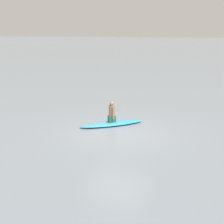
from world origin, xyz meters
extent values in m
plane|color=gray|center=(0.00, 0.00, 0.00)|extent=(400.00, 400.00, 0.00)
ellipsoid|color=#339EC6|center=(0.63, -0.87, 0.07)|extent=(2.51, 2.45, 0.14)
cube|color=#26664C|center=(0.63, -0.87, 0.28)|extent=(0.38, 0.38, 0.28)
cylinder|color=#9E7051|center=(0.63, -0.87, 0.63)|extent=(0.37, 0.37, 0.47)
sphere|color=#9E7051|center=(0.63, -0.87, 0.95)|extent=(0.19, 0.19, 0.19)
cylinder|color=#9E7051|center=(0.52, -0.75, 0.57)|extent=(0.11, 0.11, 0.51)
cylinder|color=#9E7051|center=(0.74, -0.98, 0.57)|extent=(0.11, 0.11, 0.51)
camera|label=1|loc=(-4.40, 11.30, 3.92)|focal=51.21mm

